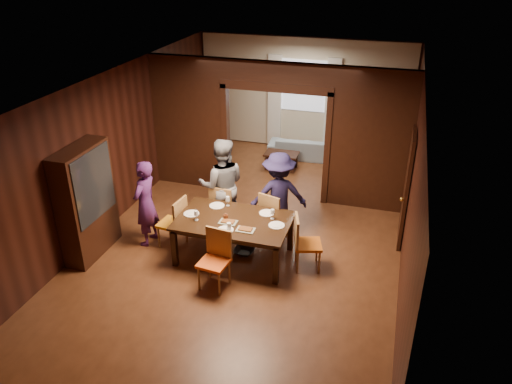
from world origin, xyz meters
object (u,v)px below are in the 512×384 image
(chair_far_r, at_px, (275,215))
(chair_near, at_px, (214,261))
(chair_left, at_px, (172,222))
(person_navy, at_px, (279,195))
(sofa, at_px, (304,148))
(hutch, at_px, (86,202))
(chair_right, at_px, (308,243))
(person_purple, at_px, (145,203))
(dining_table, at_px, (234,239))
(coffee_table, at_px, (281,161))
(chair_far_l, at_px, (225,207))
(person_grey, at_px, (222,185))

(chair_far_r, bearing_deg, chair_near, 89.35)
(chair_left, bearing_deg, person_navy, 125.10)
(person_navy, height_order, chair_far_r, person_navy)
(sofa, distance_m, chair_left, 4.97)
(hutch, bearing_deg, chair_near, -7.79)
(chair_left, relative_size, chair_right, 1.00)
(chair_far_r, relative_size, chair_near, 1.00)
(person_navy, distance_m, hutch, 3.38)
(sofa, distance_m, chair_near, 5.69)
(person_purple, xyz_separation_m, person_navy, (2.20, 0.96, 0.02))
(dining_table, bearing_deg, person_purple, 179.18)
(coffee_table, relative_size, chair_right, 0.82)
(chair_far_l, height_order, hutch, hutch)
(chair_left, xyz_separation_m, chair_far_l, (0.72, 0.80, 0.00))
(dining_table, distance_m, chair_far_l, 0.98)
(dining_table, height_order, chair_left, chair_left)
(coffee_table, xyz_separation_m, chair_far_l, (-0.34, -3.10, 0.28))
(person_grey, distance_m, coffee_table, 3.17)
(chair_right, bearing_deg, chair_near, 109.00)
(person_purple, xyz_separation_m, hutch, (-0.80, -0.57, 0.19))
(person_grey, xyz_separation_m, chair_far_l, (0.06, -0.05, -0.43))
(person_purple, height_order, person_grey, person_grey)
(sofa, height_order, chair_right, chair_right)
(sofa, xyz_separation_m, chair_far_r, (0.26, -3.98, 0.22))
(coffee_table, xyz_separation_m, chair_left, (-1.07, -3.91, 0.28))
(coffee_table, xyz_separation_m, hutch, (-2.34, -4.50, 0.80))
(person_grey, xyz_separation_m, hutch, (-1.94, -1.44, 0.09))
(coffee_table, xyz_separation_m, chair_right, (1.42, -3.89, 0.28))
(chair_left, relative_size, hutch, 0.48)
(chair_left, bearing_deg, person_grey, 148.68)
(person_navy, relative_size, chair_far_r, 1.70)
(person_purple, distance_m, sofa, 5.18)
(dining_table, bearing_deg, chair_near, -92.55)
(chair_left, bearing_deg, chair_far_r, 121.21)
(chair_far_r, height_order, hutch, hutch)
(dining_table, distance_m, chair_near, 0.88)
(dining_table, relative_size, chair_far_r, 1.99)
(sofa, bearing_deg, person_purple, 64.16)
(chair_right, distance_m, chair_far_r, 1.08)
(dining_table, xyz_separation_m, chair_near, (-0.04, -0.88, 0.10))
(person_purple, relative_size, dining_table, 0.83)
(chair_right, bearing_deg, person_grey, 48.88)
(chair_right, bearing_deg, hutch, 82.71)
(person_grey, relative_size, hutch, 0.91)
(sofa, distance_m, hutch, 6.04)
(chair_right, relative_size, chair_far_r, 1.00)
(person_purple, xyz_separation_m, coffee_table, (1.54, 3.94, -0.61))
(person_navy, xyz_separation_m, chair_far_l, (-1.01, -0.13, -0.34))
(sofa, bearing_deg, chair_left, 69.08)
(person_purple, bearing_deg, chair_far_r, 114.54)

